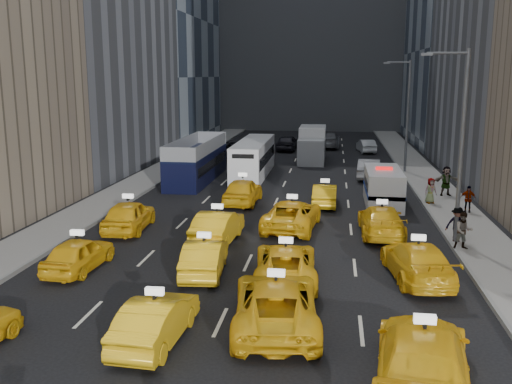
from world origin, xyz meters
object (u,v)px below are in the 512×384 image
nypd_van (383,188)px  box_truck (312,145)px  city_bus (253,158)px  double_decker (197,160)px

nypd_van → box_truck: (-5.02, 17.40, 0.48)m
nypd_van → box_truck: bearing=104.6°
city_bus → box_truck: (4.32, 8.12, 0.18)m
box_truck → city_bus: bearing=-112.4°
nypd_van → double_decker: size_ratio=0.51×
double_decker → city_bus: size_ratio=1.01×
double_decker → box_truck: (8.24, 10.82, 0.00)m
double_decker → box_truck: 13.60m
city_bus → box_truck: box_truck is taller
double_decker → city_bus: double_decker is taller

